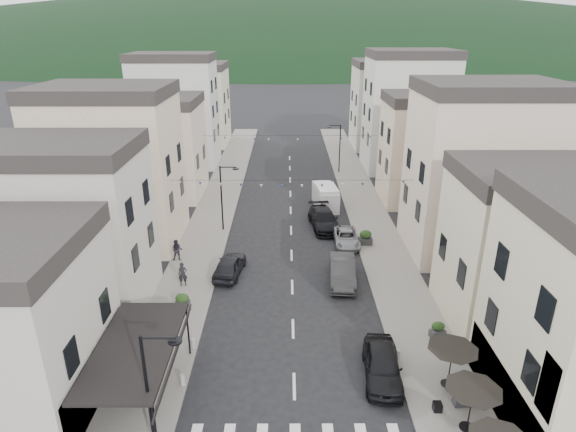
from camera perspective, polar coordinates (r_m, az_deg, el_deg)
name	(u,v)px	position (r m, az deg, el deg)	size (l,w,h in m)	color
sidewalk_left	(217,206)	(49.31, -8.44, 1.15)	(4.00, 76.00, 0.12)	slate
sidewalk_right	(364,206)	(49.42, 9.04, 1.16)	(4.00, 76.00, 0.12)	slate
hill_backdrop	(287,53)	(314.11, -0.06, 18.72)	(640.00, 360.00, 70.00)	black
boutique_awning	(141,349)	(24.42, -17.06, -14.80)	(3.77, 7.50, 3.28)	black
buildings_row_left	(156,135)	(54.46, -15.37, 9.25)	(10.20, 54.16, 14.00)	beige
buildings_row_right	(428,135)	(53.52, 16.21, 9.17)	(10.20, 54.16, 14.50)	beige
cafe_terrace	(473,394)	(23.64, 21.06, -19.13)	(2.50, 8.10, 2.53)	black
streetlamp_left_near	(153,383)	(21.44, -15.68, -18.52)	(1.70, 0.56, 6.00)	black
streetlamp_left_far	(224,192)	(42.26, -7.55, 2.89)	(1.70, 0.56, 6.00)	black
streetlamp_right_far	(338,143)	(59.54, 5.91, 8.55)	(1.70, 0.56, 6.00)	black
bollards	(294,387)	(25.52, 0.76, -19.56)	(11.66, 10.26, 0.60)	gray
bunting_near	(292,184)	(37.49, 0.44, 3.76)	(19.00, 0.28, 0.62)	black
bunting_far	(290,139)	(52.94, 0.27, 9.15)	(19.00, 0.28, 0.62)	black
parked_car_a	(382,365)	(26.65, 11.12, -16.90)	(1.89, 4.69, 1.60)	black
parked_car_b	(342,271)	(34.84, 6.47, -6.51)	(1.76, 5.04, 1.66)	#2E2D2F
parked_car_c	(346,238)	(40.66, 6.90, -2.55)	(2.03, 4.39, 1.22)	gray
parked_car_d	(324,219)	(43.64, 4.27, -0.40)	(2.28, 5.62, 1.63)	black
parked_car_e	(230,265)	(35.82, -6.94, -5.83)	(1.79, 4.44, 1.51)	black
delivery_van	(325,196)	(48.52, 4.46, 2.35)	(2.49, 5.07, 2.33)	silver
pedestrian_a	(183,274)	(34.65, -12.37, -6.77)	(0.64, 0.42, 1.76)	black
pedestrian_b	(177,250)	(38.26, -13.01, -3.98)	(0.84, 0.66, 1.74)	black
planter_la	(141,377)	(26.74, -16.98, -17.80)	(1.06, 0.69, 1.10)	#333336
planter_lb	(183,302)	(32.13, -12.39, -9.89)	(1.10, 0.76, 1.13)	#313134
planter_ra	(464,396)	(26.15, 20.09, -19.39)	(0.95, 0.57, 1.03)	#333235
planter_rb	(438,329)	(30.31, 17.33, -12.71)	(1.00, 0.75, 0.99)	#323235
planter_rc	(365,237)	(40.57, 9.17, -2.53)	(1.14, 0.64, 1.27)	#2A2A2C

